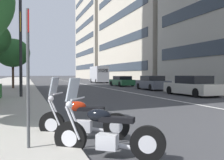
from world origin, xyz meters
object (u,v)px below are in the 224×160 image
delivery_van_ahead (99,74)px  parking_sign_by_curb (28,65)px  motorcycle_nearest_camera (82,120)px  motorcycle_mid_row (105,134)px  car_approaching_light (192,86)px  car_mid_block_traffic (122,81)px  street_tree_near_plaza_corner (13,53)px  car_following_behind (152,83)px  street_lamp_with_banners (27,21)px

delivery_van_ahead → parking_sign_by_curb: size_ratio=2.27×
motorcycle_nearest_camera → parking_sign_by_curb: 2.02m
motorcycle_mid_row → car_approaching_light: bearing=-97.1°
car_mid_block_traffic → delivery_van_ahead: delivery_van_ahead is taller
motorcycle_nearest_camera → parking_sign_by_curb: parking_sign_by_curb is taller
street_tree_near_plaza_corner → car_following_behind: bearing=-109.0°
car_approaching_light → street_lamp_with_banners: street_lamp_with_banners is taller
street_lamp_with_banners → parking_sign_by_curb: bearing=179.8°
motorcycle_mid_row → car_approaching_light: size_ratio=0.39×
car_following_behind → car_mid_block_traffic: (8.17, 0.09, -0.03)m
delivery_van_ahead → street_tree_near_plaza_corner: (-15.71, 13.11, 2.09)m
motorcycle_mid_row → motorcycle_nearest_camera: size_ratio=0.89×
car_mid_block_traffic → car_approaching_light: bearing=176.2°
motorcycle_nearest_camera → street_tree_near_plaza_corner: street_tree_near_plaza_corner is taller
car_following_behind → delivery_van_ahead: delivery_van_ahead is taller
street_tree_near_plaza_corner → motorcycle_nearest_camera: bearing=-173.1°
car_following_behind → street_lamp_with_banners: bearing=118.6°
car_approaching_light → street_lamp_with_banners: size_ratio=0.60×
car_mid_block_traffic → delivery_van_ahead: bearing=-4.3°
car_approaching_light → car_mid_block_traffic: bearing=-3.7°
car_approaching_light → car_mid_block_traffic: 15.01m
car_following_behind → street_lamp_with_banners: street_lamp_with_banners is taller
motorcycle_mid_row → parking_sign_by_curb: bearing=11.9°
motorcycle_nearest_camera → car_mid_block_traffic: size_ratio=0.47×
motorcycle_nearest_camera → car_approaching_light: bearing=-110.1°
parking_sign_by_curb → motorcycle_mid_row: bearing=-112.8°
motorcycle_mid_row → parking_sign_by_curb: (0.57, 1.35, 1.28)m
motorcycle_mid_row → motorcycle_nearest_camera: motorcycle_mid_row is taller
street_tree_near_plaza_corner → street_lamp_with_banners: bearing=-172.5°
motorcycle_nearest_camera → street_tree_near_plaza_corner: (20.77, 2.50, 3.15)m
car_mid_block_traffic → delivery_van_ahead: size_ratio=0.73×
street_lamp_with_banners → car_approaching_light: bearing=-96.1°
motorcycle_nearest_camera → delivery_van_ahead: size_ratio=0.34×
motorcycle_mid_row → car_approaching_light: motorcycle_mid_row is taller
motorcycle_nearest_camera → street_tree_near_plaza_corner: 21.16m
motorcycle_mid_row → delivery_van_ahead: delivery_van_ahead is taller
parking_sign_by_curb → street_lamp_with_banners: street_lamp_with_banners is taller
motorcycle_mid_row → street_lamp_with_banners: bearing=-49.2°
street_lamp_with_banners → car_following_behind: bearing=-64.0°
car_approaching_light → street_lamp_with_banners: 12.01m
motorcycle_nearest_camera → delivery_van_ahead: bearing=-79.8°
car_approaching_light → parking_sign_by_curb: bearing=130.3°
motorcycle_mid_row → street_lamp_with_banners: 13.07m
motorcycle_nearest_camera → car_following_behind: bearing=-96.0°
street_tree_near_plaza_corner → car_mid_block_traffic: bearing=-73.7°
parking_sign_by_curb → street_tree_near_plaza_corner: street_tree_near_plaza_corner is taller
car_approaching_light → car_following_behind: bearing=-5.6°
street_lamp_with_banners → car_mid_block_traffic: bearing=-39.7°
parking_sign_by_curb → street_tree_near_plaza_corner: 21.85m
motorcycle_nearest_camera → delivery_van_ahead: delivery_van_ahead is taller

